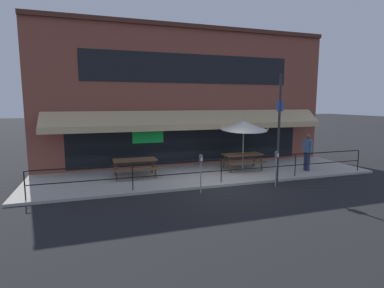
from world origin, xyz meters
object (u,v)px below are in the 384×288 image
at_px(picnic_table_centre, 243,157).
at_px(patio_umbrella_centre, 244,126).
at_px(pedestrian_walking, 307,150).
at_px(parking_meter_far, 277,158).
at_px(picnic_table_left, 135,163).
at_px(street_sign_pole, 279,129).
at_px(parking_meter_near, 201,162).

distance_m(picnic_table_centre, patio_umbrella_centre, 1.47).
relative_size(pedestrian_walking, parking_meter_far, 1.20).
bearing_deg(pedestrian_walking, parking_meter_far, -149.11).
relative_size(picnic_table_left, street_sign_pole, 0.42).
distance_m(pedestrian_walking, parking_meter_far, 3.19).
xyz_separation_m(patio_umbrella_centre, street_sign_pole, (0.20, -2.49, 0.03)).
xyz_separation_m(picnic_table_left, street_sign_pole, (5.16, -2.70, 1.51)).
height_order(picnic_table_centre, pedestrian_walking, pedestrian_walking).
relative_size(picnic_table_left, parking_meter_near, 1.27).
bearing_deg(patio_umbrella_centre, picnic_table_centre, 90.00).
bearing_deg(pedestrian_walking, parking_meter_near, -165.18).
bearing_deg(picnic_table_centre, parking_meter_near, -139.34).
distance_m(picnic_table_centre, parking_meter_near, 3.97).
relative_size(picnic_table_centre, parking_meter_far, 1.27).
relative_size(picnic_table_centre, pedestrian_walking, 1.05).
relative_size(parking_meter_near, parking_meter_far, 1.00).
bearing_deg(street_sign_pole, patio_umbrella_centre, 94.56).
distance_m(pedestrian_walking, street_sign_pole, 3.19).
xyz_separation_m(pedestrian_walking, parking_meter_far, (-2.74, -1.64, 0.09)).
bearing_deg(parking_meter_near, picnic_table_left, 125.65).
bearing_deg(parking_meter_far, street_sign_pole, 44.82).
bearing_deg(picnic_table_left, pedestrian_walking, -8.95).
height_order(pedestrian_walking, parking_meter_near, pedestrian_walking).
relative_size(parking_meter_far, street_sign_pole, 0.33).
distance_m(parking_meter_near, street_sign_pole, 3.37).
relative_size(patio_umbrella_centre, parking_meter_near, 1.67).
bearing_deg(street_sign_pole, parking_meter_far, -135.18).
bearing_deg(pedestrian_walking, street_sign_pole, -150.17).
relative_size(pedestrian_walking, street_sign_pole, 0.40).
relative_size(picnic_table_centre, patio_umbrella_centre, 0.76).
bearing_deg(parking_meter_near, street_sign_pole, 0.86).
relative_size(picnic_table_left, picnic_table_centre, 1.00).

